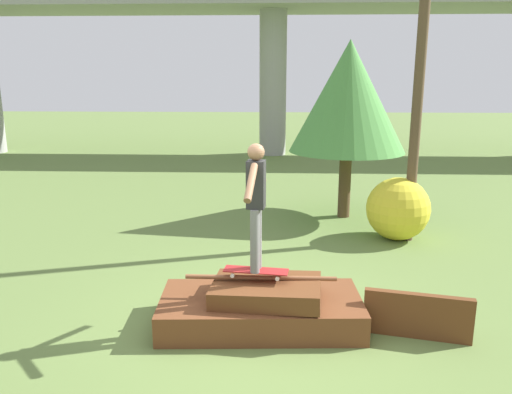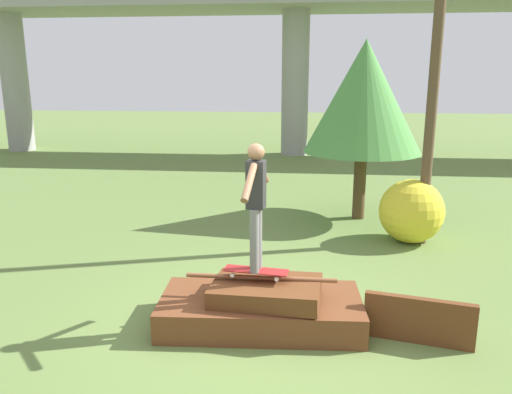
# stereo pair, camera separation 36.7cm
# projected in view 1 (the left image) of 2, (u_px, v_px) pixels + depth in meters

# --- Properties ---
(ground_plane) EXTENTS (80.00, 80.00, 0.00)m
(ground_plane) POSITION_uv_depth(u_px,v_px,m) (261.00, 324.00, 6.66)
(ground_plane) COLOR olive
(scrap_pile) EXTENTS (2.70, 1.36, 0.70)m
(scrap_pile) POSITION_uv_depth(u_px,v_px,m) (262.00, 307.00, 6.58)
(scrap_pile) COLOR brown
(scrap_pile) RESTS_ON ground_plane
(scrap_plank_loose) EXTENTS (1.32, 0.39, 0.59)m
(scrap_plank_loose) POSITION_uv_depth(u_px,v_px,m) (417.00, 316.00, 6.26)
(scrap_plank_loose) COLOR #5B3319
(scrap_plank_loose) RESTS_ON ground_plane
(skateboard) EXTENTS (0.86, 0.33, 0.09)m
(skateboard) POSITION_uv_depth(u_px,v_px,m) (256.00, 271.00, 6.45)
(skateboard) COLOR maroon
(skateboard) RESTS_ON scrap_pile
(skater) EXTENTS (0.24, 1.23, 1.64)m
(skater) POSITION_uv_depth(u_px,v_px,m) (256.00, 198.00, 6.22)
(skater) COLOR slate
(skater) RESTS_ON skateboard
(highway_overpass) EXTENTS (44.00, 3.67, 6.39)m
(highway_overpass) POSITION_uv_depth(u_px,v_px,m) (273.00, 17.00, 19.82)
(highway_overpass) COLOR gray
(highway_overpass) RESTS_ON ground_plane
(utility_pole) EXTENTS (1.30, 0.20, 8.22)m
(utility_pole) POSITION_uv_depth(u_px,v_px,m) (424.00, 19.00, 9.12)
(utility_pole) COLOR brown
(utility_pole) RESTS_ON ground_plane
(tree_behind_left) EXTENTS (2.62, 2.62, 4.01)m
(tree_behind_left) POSITION_uv_depth(u_px,v_px,m) (348.00, 97.00, 11.12)
(tree_behind_left) COLOR #4C3823
(tree_behind_left) RESTS_ON ground_plane
(bush_yellow_flowering) EXTENTS (1.26, 1.26, 1.26)m
(bush_yellow_flowering) POSITION_uv_depth(u_px,v_px,m) (398.00, 209.00, 10.00)
(bush_yellow_flowering) COLOR gold
(bush_yellow_flowering) RESTS_ON ground_plane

